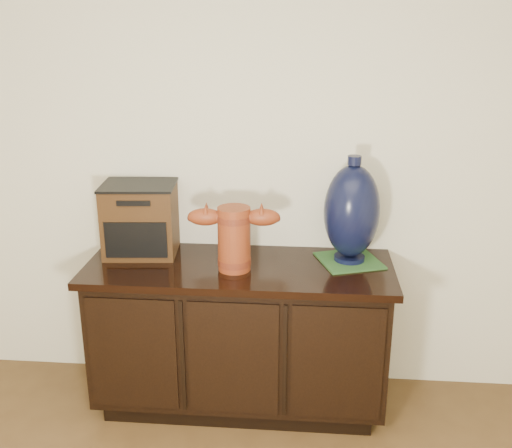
# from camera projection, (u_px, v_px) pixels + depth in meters

# --- Properties ---
(sideboard) EXTENTS (1.46, 0.56, 0.75)m
(sideboard) POSITION_uv_depth(u_px,v_px,m) (240.00, 334.00, 2.95)
(sideboard) COLOR black
(sideboard) RESTS_ON ground
(terracotta_vessel) EXTENTS (0.43, 0.17, 0.30)m
(terracotta_vessel) POSITION_uv_depth(u_px,v_px,m) (234.00, 235.00, 2.74)
(terracotta_vessel) COLOR #903B1A
(terracotta_vessel) RESTS_ON sideboard
(tv_radio) EXTENTS (0.38, 0.31, 0.35)m
(tv_radio) POSITION_uv_depth(u_px,v_px,m) (140.00, 219.00, 2.94)
(tv_radio) COLOR #3D240F
(tv_radio) RESTS_ON sideboard
(green_mat) EXTENTS (0.35, 0.35, 0.01)m
(green_mat) POSITION_uv_depth(u_px,v_px,m) (349.00, 260.00, 2.88)
(green_mat) COLOR #2E5C29
(green_mat) RESTS_ON sideboard
(lamp_base) EXTENTS (0.33, 0.33, 0.51)m
(lamp_base) POSITION_uv_depth(u_px,v_px,m) (352.00, 212.00, 2.80)
(lamp_base) COLOR black
(lamp_base) RESTS_ON green_mat
(spray_can) EXTENTS (0.05, 0.05, 0.15)m
(spray_can) POSITION_uv_depth(u_px,v_px,m) (230.00, 234.00, 3.03)
(spray_can) COLOR #5B0F14
(spray_can) RESTS_ON sideboard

